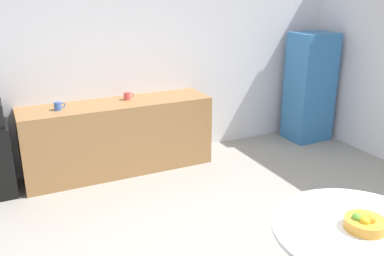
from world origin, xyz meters
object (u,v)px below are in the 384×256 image
object	(u,v)px
round_table	(358,246)
mug_green	(58,106)
fruit_bowl	(365,223)
mug_white	(127,96)
locker_cabinet	(310,87)

from	to	relation	value
round_table	mug_green	distance (m)	3.49
fruit_bowl	mug_white	size ratio (longest dim) A/B	2.07
locker_cabinet	mug_green	xyz separation A→B (m)	(-3.64, 0.08, 0.14)
round_table	fruit_bowl	distance (m)	0.18
mug_white	locker_cabinet	bearing A→B (deg)	-3.60
mug_green	round_table	bearing A→B (deg)	-65.98
locker_cabinet	mug_white	size ratio (longest dim) A/B	12.56
fruit_bowl	mug_green	size ratio (longest dim) A/B	2.07
round_table	fruit_bowl	xyz separation A→B (m)	(0.02, -0.01, 0.18)
mug_white	mug_green	distance (m)	0.86
round_table	mug_white	xyz separation A→B (m)	(-0.56, 3.27, 0.32)
fruit_bowl	mug_green	world-z (taller)	mug_green
locker_cabinet	round_table	bearing A→B (deg)	-125.74
round_table	mug_green	bearing A→B (deg)	114.02
locker_cabinet	fruit_bowl	bearing A→B (deg)	-125.39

